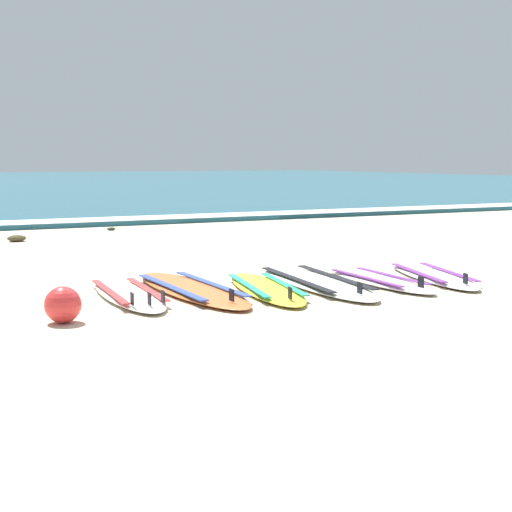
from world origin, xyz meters
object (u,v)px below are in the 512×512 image
at_px(surfboard_3, 315,281).
at_px(surfboard_4, 379,280).
at_px(surfboard_5, 433,275).
at_px(surfboard_0, 128,294).
at_px(surfboard_1, 191,289).
at_px(beach_ball, 63,305).
at_px(surfboard_2, 266,288).

distance_m(surfboard_3, surfboard_4, 0.70).
bearing_deg(surfboard_5, surfboard_0, 173.46).
bearing_deg(surfboard_5, surfboard_3, 170.50).
xyz_separation_m(surfboard_0, surfboard_1, (0.66, 0.01, -0.00)).
distance_m(surfboard_1, beach_ball, 1.74).
bearing_deg(beach_ball, surfboard_3, 14.01).
bearing_deg(surfboard_5, beach_ball, -173.60).
relative_size(surfboard_0, surfboard_4, 1.09).
bearing_deg(surfboard_4, surfboard_1, 168.51).
bearing_deg(surfboard_0, surfboard_4, -8.55).
height_order(surfboard_1, surfboard_4, same).
height_order(surfboard_1, surfboard_2, same).
distance_m(surfboard_0, beach_ball, 1.22).
height_order(surfboard_2, beach_ball, beach_ball).
xyz_separation_m(surfboard_2, surfboard_4, (1.34, -0.10, 0.00)).
relative_size(surfboard_2, surfboard_3, 0.82).
distance_m(surfboard_2, beach_ball, 2.27).
height_order(surfboard_3, beach_ball, beach_ball).
relative_size(surfboard_1, surfboard_3, 0.94).
relative_size(surfboard_0, beach_ball, 6.77).
height_order(surfboard_4, surfboard_5, same).
bearing_deg(surfboard_3, surfboard_1, 173.05).
relative_size(surfboard_1, surfboard_4, 1.30).
distance_m(surfboard_1, surfboard_4, 2.08).
height_order(surfboard_0, surfboard_3, same).
distance_m(surfboard_1, surfboard_5, 2.82).
bearing_deg(beach_ball, surfboard_1, 30.61).
xyz_separation_m(surfboard_1, surfboard_4, (2.04, -0.41, 0.00)).
bearing_deg(surfboard_4, surfboard_0, 171.45).
distance_m(surfboard_0, surfboard_4, 2.73).
bearing_deg(surfboard_4, surfboard_5, 0.72).
xyz_separation_m(surfboard_0, surfboard_2, (1.36, -0.30, -0.00)).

